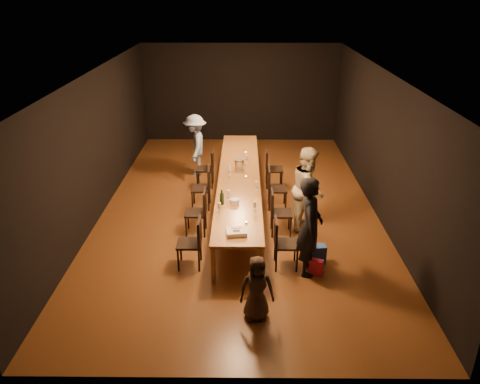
{
  "coord_description": "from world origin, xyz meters",
  "views": [
    {
      "loc": [
        0.1,
        -9.49,
        4.61
      ],
      "look_at": [
        0.03,
        -1.41,
        1.0
      ],
      "focal_mm": 35.0,
      "sensor_mm": 36.0,
      "label": 1
    }
  ],
  "objects_px": {
    "chair_left_3": "(205,168)",
    "child": "(257,288)",
    "chair_right_3": "(274,169)",
    "birthday_cake": "(236,232)",
    "woman_tan": "(308,188)",
    "woman_birthday": "(310,226)",
    "plate_stack": "(234,201)",
    "chair_right_1": "(281,213)",
    "man_blue": "(195,145)",
    "champagne_bottle": "(222,196)",
    "ice_bucket": "(239,164)",
    "chair_right_0": "(286,243)",
    "chair_left_0": "(189,243)",
    "table": "(239,178)",
    "chair_right_2": "(277,188)",
    "chair_left_2": "(201,188)",
    "chair_left_1": "(196,212)"
  },
  "relations": [
    {
      "from": "chair_right_3",
      "to": "man_blue",
      "type": "distance_m",
      "value": 2.19
    },
    {
      "from": "chair_right_1",
      "to": "birthday_cake",
      "type": "height_order",
      "value": "chair_right_1"
    },
    {
      "from": "man_blue",
      "to": "child",
      "type": "distance_m",
      "value": 6.02
    },
    {
      "from": "chair_left_3",
      "to": "man_blue",
      "type": "relative_size",
      "value": 0.59
    },
    {
      "from": "chair_right_3",
      "to": "chair_left_3",
      "type": "height_order",
      "value": "same"
    },
    {
      "from": "chair_left_1",
      "to": "chair_left_3",
      "type": "height_order",
      "value": "same"
    },
    {
      "from": "chair_right_0",
      "to": "chair_left_3",
      "type": "bearing_deg",
      "value": -154.72
    },
    {
      "from": "chair_right_1",
      "to": "woman_tan",
      "type": "bearing_deg",
      "value": 119.66
    },
    {
      "from": "man_blue",
      "to": "champagne_bottle",
      "type": "distance_m",
      "value": 3.56
    },
    {
      "from": "chair_right_2",
      "to": "child",
      "type": "bearing_deg",
      "value": -8.23
    },
    {
      "from": "chair_right_2",
      "to": "chair_left_0",
      "type": "relative_size",
      "value": 1.0
    },
    {
      "from": "chair_left_3",
      "to": "child",
      "type": "relative_size",
      "value": 0.89
    },
    {
      "from": "birthday_cake",
      "to": "man_blue",
      "type": "bearing_deg",
      "value": 96.63
    },
    {
      "from": "woman_birthday",
      "to": "plate_stack",
      "type": "distance_m",
      "value": 1.73
    },
    {
      "from": "chair_left_0",
      "to": "chair_left_3",
      "type": "xyz_separation_m",
      "value": [
        0.0,
        3.6,
        0.0
      ]
    },
    {
      "from": "birthday_cake",
      "to": "chair_right_3",
      "type": "bearing_deg",
      "value": 69.99
    },
    {
      "from": "chair_right_0",
      "to": "chair_left_0",
      "type": "height_order",
      "value": "same"
    },
    {
      "from": "chair_right_0",
      "to": "man_blue",
      "type": "bearing_deg",
      "value": -155.72
    },
    {
      "from": "chair_left_0",
      "to": "birthday_cake",
      "type": "relative_size",
      "value": 2.51
    },
    {
      "from": "chair_right_1",
      "to": "birthday_cake",
      "type": "bearing_deg",
      "value": -31.97
    },
    {
      "from": "table",
      "to": "birthday_cake",
      "type": "xyz_separation_m",
      "value": [
        -0.02,
        -2.59,
        0.09
      ]
    },
    {
      "from": "chair_right_1",
      "to": "man_blue",
      "type": "distance_m",
      "value": 3.82
    },
    {
      "from": "chair_right_1",
      "to": "chair_left_2",
      "type": "xyz_separation_m",
      "value": [
        -1.7,
        1.2,
        0.0
      ]
    },
    {
      "from": "champagne_bottle",
      "to": "birthday_cake",
      "type": "bearing_deg",
      "value": -75.9
    },
    {
      "from": "chair_right_2",
      "to": "woman_tan",
      "type": "xyz_separation_m",
      "value": [
        0.55,
        -0.89,
        0.39
      ]
    },
    {
      "from": "chair_right_2",
      "to": "chair_left_2",
      "type": "height_order",
      "value": "same"
    },
    {
      "from": "woman_tan",
      "to": "champagne_bottle",
      "type": "bearing_deg",
      "value": 121.91
    },
    {
      "from": "birthday_cake",
      "to": "woman_tan",
      "type": "bearing_deg",
      "value": 43.16
    },
    {
      "from": "chair_right_2",
      "to": "child",
      "type": "relative_size",
      "value": 0.89
    },
    {
      "from": "chair_right_1",
      "to": "chair_left_3",
      "type": "xyz_separation_m",
      "value": [
        -1.7,
        2.4,
        0.0
      ]
    },
    {
      "from": "woman_tan",
      "to": "birthday_cake",
      "type": "xyz_separation_m",
      "value": [
        -1.42,
        -1.7,
        -0.07
      ]
    },
    {
      "from": "woman_tan",
      "to": "ice_bucket",
      "type": "relative_size",
      "value": 7.14
    },
    {
      "from": "chair_left_2",
      "to": "chair_left_0",
      "type": "bearing_deg",
      "value": -180.0
    },
    {
      "from": "woman_birthday",
      "to": "woman_tan",
      "type": "height_order",
      "value": "woman_birthday"
    },
    {
      "from": "woman_birthday",
      "to": "champagne_bottle",
      "type": "relative_size",
      "value": 5.24
    },
    {
      "from": "plate_stack",
      "to": "ice_bucket",
      "type": "height_order",
      "value": "ice_bucket"
    },
    {
      "from": "chair_right_2",
      "to": "chair_left_3",
      "type": "distance_m",
      "value": 2.08
    },
    {
      "from": "woman_tan",
      "to": "ice_bucket",
      "type": "xyz_separation_m",
      "value": [
        -1.4,
        1.32,
        0.01
      ]
    },
    {
      "from": "table",
      "to": "child",
      "type": "distance_m",
      "value": 3.82
    },
    {
      "from": "chair_right_0",
      "to": "chair_right_1",
      "type": "bearing_deg",
      "value": 180.0
    },
    {
      "from": "chair_right_3",
      "to": "ice_bucket",
      "type": "distance_m",
      "value": 1.21
    },
    {
      "from": "chair_right_2",
      "to": "ice_bucket",
      "type": "xyz_separation_m",
      "value": [
        -0.85,
        0.43,
        0.4
      ]
    },
    {
      "from": "chair_left_1",
      "to": "plate_stack",
      "type": "bearing_deg",
      "value": -104.86
    },
    {
      "from": "woman_birthday",
      "to": "man_blue",
      "type": "xyz_separation_m",
      "value": [
        -2.37,
        4.59,
        -0.09
      ]
    },
    {
      "from": "chair_right_0",
      "to": "chair_left_3",
      "type": "distance_m",
      "value": 3.98
    },
    {
      "from": "woman_tan",
      "to": "plate_stack",
      "type": "height_order",
      "value": "woman_tan"
    },
    {
      "from": "chair_right_3",
      "to": "birthday_cake",
      "type": "relative_size",
      "value": 2.51
    },
    {
      "from": "chair_left_2",
      "to": "woman_birthday",
      "type": "relative_size",
      "value": 0.53
    },
    {
      "from": "chair_right_1",
      "to": "chair_right_3",
      "type": "distance_m",
      "value": 2.4
    },
    {
      "from": "plate_stack",
      "to": "champagne_bottle",
      "type": "distance_m",
      "value": 0.27
    }
  ]
}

